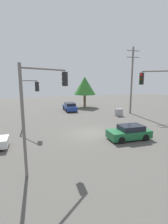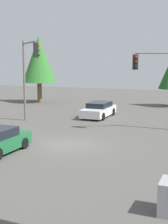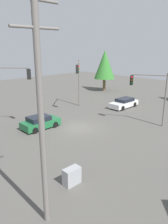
{
  "view_description": "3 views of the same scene",
  "coord_description": "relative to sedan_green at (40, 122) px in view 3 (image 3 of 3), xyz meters",
  "views": [
    {
      "loc": [
        5.87,
        17.04,
        5.8
      ],
      "look_at": [
        0.13,
        -1.94,
        1.99
      ],
      "focal_mm": 28.0,
      "sensor_mm": 36.0,
      "label": 1
    },
    {
      "loc": [
        -18.33,
        -8.55,
        5.09
      ],
      "look_at": [
        0.46,
        -0.96,
        2.0
      ],
      "focal_mm": 55.0,
      "sensor_mm": 36.0,
      "label": 2
    },
    {
      "loc": [
        -14.98,
        -16.31,
        8.42
      ],
      "look_at": [
        0.53,
        -0.28,
        1.74
      ],
      "focal_mm": 35.0,
      "sensor_mm": 36.0,
      "label": 3
    }
  ],
  "objects": [
    {
      "name": "utility_pole_tall",
      "position": [
        -7.01,
        -11.28,
        5.0
      ],
      "size": [
        2.2,
        0.28,
        10.74
      ],
      "color": "slate",
      "rests_on": "ground_plane"
    },
    {
      "name": "ground_plane",
      "position": [
        3.03,
        -2.79,
        -0.67
      ],
      "size": [
        80.0,
        80.0,
        0.0
      ],
      "primitive_type": "plane",
      "color": "#54514C"
    },
    {
      "name": "tree_corner",
      "position": [
        20.8,
        9.01,
        4.44
      ],
      "size": [
        3.99,
        3.99,
        7.86
      ],
      "color": "brown",
      "rests_on": "ground_plane"
    },
    {
      "name": "traffic_signal_aux",
      "position": [
        8.24,
        2.87,
        3.9
      ],
      "size": [
        3.31,
        3.2,
        6.64
      ],
      "rotation": [
        0.0,
        0.0,
        3.91
      ],
      "color": "slate",
      "rests_on": "ground_plane"
    },
    {
      "name": "sedan_white",
      "position": [
        13.41,
        -1.17,
        -0.02
      ],
      "size": [
        4.73,
        2.01,
        1.32
      ],
      "rotation": [
        0.0,
        0.0,
        1.57
      ],
      "color": "silver",
      "rests_on": "ground_plane"
    },
    {
      "name": "sedan_green",
      "position": [
        0.0,
        0.0,
        0.0
      ],
      "size": [
        4.08,
        2.0,
        1.39
      ],
      "rotation": [
        0.0,
        0.0,
        -1.57
      ],
      "color": "#1E6638",
      "rests_on": "ground_plane"
    },
    {
      "name": "electrical_cabinet",
      "position": [
        -4.13,
        -9.9,
        -0.11
      ],
      "size": [
        1.13,
        0.6,
        1.13
      ],
      "primitive_type": "cube",
      "color": "#9EA0A3",
      "rests_on": "ground_plane"
    },
    {
      "name": "traffic_signal_cross",
      "position": [
        9.27,
        -7.5,
        3.33
      ],
      "size": [
        2.12,
        3.49,
        5.81
      ],
      "rotation": [
        0.0,
        0.0,
        2.08
      ],
      "color": "slate",
      "rests_on": "ground_plane"
    },
    {
      "name": "traffic_signal_main",
      "position": [
        -2.3,
        2.47,
        3.91
      ],
      "size": [
        3.14,
        3.43,
        6.67
      ],
      "rotation": [
        0.0,
        0.0,
        -0.84
      ],
      "color": "slate",
      "rests_on": "ground_plane"
    }
  ]
}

